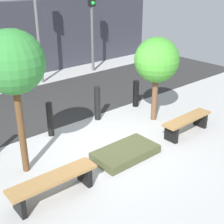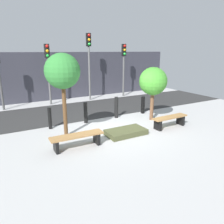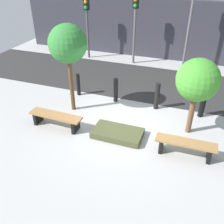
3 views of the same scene
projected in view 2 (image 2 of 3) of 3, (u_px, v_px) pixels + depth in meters
name	position (u px, v px, depth m)	size (l,w,h in m)	color
ground_plane	(117.00, 129.00, 9.06)	(18.00, 18.00, 0.00)	#ACACAC
road_strip	(84.00, 110.00, 12.00)	(18.00, 3.71, 0.01)	#2D2D2D
building_facade	(63.00, 76.00, 14.54)	(16.20, 0.50, 3.04)	#33333D
bench_left	(77.00, 138.00, 7.25)	(1.79, 0.46, 0.46)	black
bench_right	(170.00, 120.00, 9.19)	(1.68, 0.42, 0.47)	black
planter_bed	(126.00, 132.00, 8.45)	(1.55, 0.85, 0.20)	#484C2D
tree_behind_left_bench	(62.00, 72.00, 7.69)	(1.26, 1.26, 3.08)	brown
tree_behind_right_bench	(153.00, 82.00, 9.80)	(1.26, 1.26, 2.44)	brown
bollard_far_left	(50.00, 118.00, 8.99)	(0.15, 0.15, 0.90)	black
bollard_left	(86.00, 113.00, 9.73)	(0.17, 0.17, 0.94)	black
bollard_center	(116.00, 107.00, 10.47)	(0.18, 0.18, 1.02)	black
bollard_right	(143.00, 105.00, 11.24)	(0.19, 0.19, 0.87)	black
traffic_light_mid_west	(48.00, 63.00, 12.53)	(0.28, 0.27, 3.50)	#5D5D5D
traffic_light_mid_east	(89.00, 55.00, 13.63)	(0.28, 0.27, 4.17)	#5F5F5F
traffic_light_east	(124.00, 61.00, 14.95)	(0.28, 0.27, 3.56)	#585858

